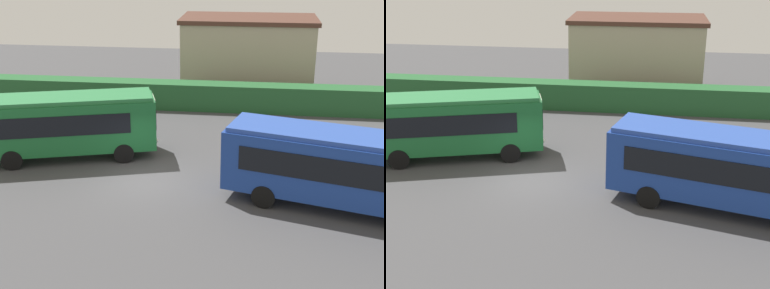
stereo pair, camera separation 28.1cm
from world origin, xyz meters
TOP-DOWN VIEW (x-y plane):
  - ground_plane at (0.00, 0.00)m, footprint 64.00×64.00m
  - bus_green at (-4.24, 2.27)m, footprint 8.96×4.73m
  - bus_blue at (8.79, -1.60)m, footprint 10.17×4.97m
  - person_left at (-6.18, 4.55)m, footprint 0.51×0.49m
  - person_center at (-5.43, 6.01)m, footprint 0.29×0.51m
  - hedge_row at (0.00, 11.50)m, footprint 44.00×1.52m
  - depot_building at (4.30, 16.47)m, footprint 9.55×5.35m

SIDE VIEW (x-z plane):
  - ground_plane at x=0.00m, z-range 0.00..0.00m
  - hedge_row at x=0.00m, z-range 0.00..1.74m
  - person_center at x=-5.43m, z-range 0.05..1.87m
  - person_left at x=-6.18m, z-range 0.06..1.99m
  - bus_green at x=-4.24m, z-range 0.24..3.51m
  - bus_blue at x=8.79m, z-range 0.24..3.52m
  - depot_building at x=4.30m, z-range 0.01..5.39m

